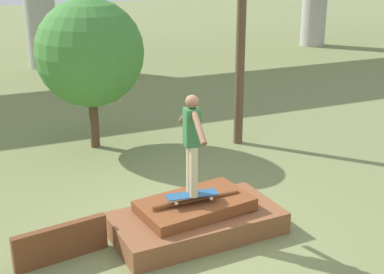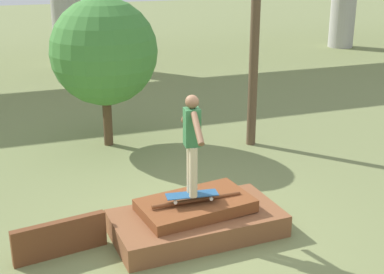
# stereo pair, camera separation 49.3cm
# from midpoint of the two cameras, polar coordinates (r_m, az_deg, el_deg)

# --- Properties ---
(ground_plane) EXTENTS (80.00, 80.00, 0.00)m
(ground_plane) POSITION_cam_midpoint_polar(r_m,az_deg,el_deg) (8.29, 2.24, -10.24)
(ground_plane) COLOR olive
(scrap_pile) EXTENTS (2.59, 1.42, 0.59)m
(scrap_pile) POSITION_cam_midpoint_polar(r_m,az_deg,el_deg) (8.19, 2.23, -8.80)
(scrap_pile) COLOR brown
(scrap_pile) RESTS_ON ground_plane
(scrap_plank_loose) EXTENTS (1.33, 0.32, 0.53)m
(scrap_plank_loose) POSITION_cam_midpoint_polar(r_m,az_deg,el_deg) (7.79, -12.12, -10.54)
(scrap_plank_loose) COLOR brown
(scrap_plank_loose) RESTS_ON ground_plane
(skateboard) EXTENTS (0.79, 0.32, 0.09)m
(skateboard) POSITION_cam_midpoint_polar(r_m,az_deg,el_deg) (7.94, 1.79, -6.22)
(skateboard) COLOR #23517F
(skateboard) RESTS_ON scrap_pile
(skater) EXTENTS (0.24, 1.15, 1.51)m
(skater) POSITION_cam_midpoint_polar(r_m,az_deg,el_deg) (7.60, 1.86, -0.22)
(skater) COLOR #C6B78E
(skater) RESTS_ON skateboard
(tree_behind_left) EXTENTS (2.27, 2.27, 3.22)m
(tree_behind_left) POSITION_cam_midpoint_polar(r_m,az_deg,el_deg) (11.50, -8.16, 8.98)
(tree_behind_left) COLOR #4C3823
(tree_behind_left) RESTS_ON ground_plane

